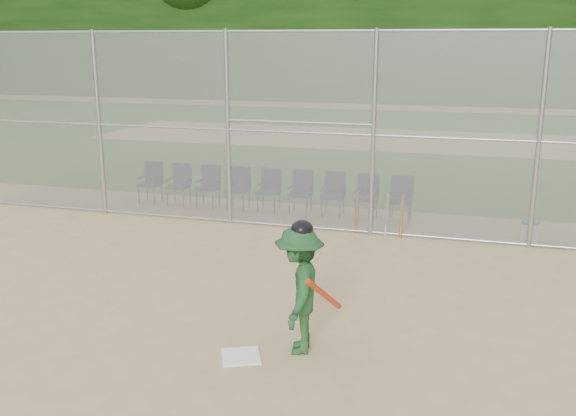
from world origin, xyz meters
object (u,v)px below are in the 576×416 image
(batter_at_plate, at_px, (299,289))
(water_cooler, at_px, (530,231))
(home_plate, at_px, (241,356))
(chair_0, at_px, (150,183))

(batter_at_plate, relative_size, water_cooler, 3.89)
(home_plate, relative_size, chair_0, 0.48)
(batter_at_plate, bearing_deg, home_plate, -149.34)
(water_cooler, bearing_deg, chair_0, 174.44)
(home_plate, bearing_deg, chair_0, 125.25)
(batter_at_plate, distance_m, water_cooler, 6.37)
(water_cooler, height_order, chair_0, chair_0)
(home_plate, distance_m, water_cooler, 7.00)
(batter_at_plate, height_order, chair_0, batter_at_plate)
(batter_at_plate, xyz_separation_m, water_cooler, (3.11, 5.53, -0.60))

